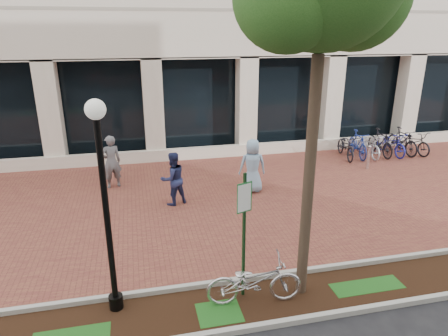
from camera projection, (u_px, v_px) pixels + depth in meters
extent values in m
plane|color=black|center=(227.00, 199.00, 13.17)|extent=(120.00, 120.00, 0.00)
cube|color=brown|center=(227.00, 199.00, 13.16)|extent=(40.00, 9.00, 0.01)
cube|color=black|center=(285.00, 298.00, 8.34)|extent=(40.00, 1.50, 0.01)
cube|color=#A2A199|center=(273.00, 275.00, 9.01)|extent=(40.00, 0.12, 0.12)
cube|color=#A2A199|center=(300.00, 320.00, 7.63)|extent=(40.00, 0.12, 0.12)
cube|color=black|center=(198.00, 105.00, 17.62)|extent=(40.00, 0.15, 4.20)
cube|color=beige|center=(203.00, 153.00, 17.22)|extent=(40.00, 0.25, 0.50)
cube|color=beige|center=(201.00, 108.00, 16.97)|extent=(0.80, 0.80, 4.20)
cube|color=#153C1C|center=(244.00, 237.00, 7.99)|extent=(0.05, 0.05, 2.75)
cube|color=#1A692D|center=(245.00, 198.00, 7.67)|extent=(0.34, 0.02, 0.62)
cube|color=white|center=(245.00, 198.00, 7.66)|extent=(0.30, 0.01, 0.56)
cylinder|color=black|center=(116.00, 302.00, 8.00)|extent=(0.28, 0.28, 0.30)
cylinder|color=black|center=(107.00, 221.00, 7.40)|extent=(0.12, 0.12, 3.90)
sphere|color=silver|center=(95.00, 109.00, 6.70)|extent=(0.36, 0.36, 0.36)
cylinder|color=#4C3A2B|center=(308.00, 185.00, 7.76)|extent=(0.22, 0.22, 4.91)
imported|color=silver|center=(254.00, 281.00, 8.05)|extent=(2.01, 0.88, 1.03)
imported|color=#595A5E|center=(111.00, 162.00, 13.84)|extent=(0.79, 0.64, 1.89)
imported|color=navy|center=(173.00, 179.00, 12.52)|extent=(1.02, 0.92, 1.72)
imported|color=#85A9C7|center=(252.00, 166.00, 13.48)|extent=(0.97, 0.69, 1.86)
cylinder|color=silver|center=(368.00, 159.00, 15.81)|extent=(0.11, 0.11, 0.88)
sphere|color=silver|center=(370.00, 147.00, 15.65)|extent=(0.12, 0.12, 0.12)
imported|color=black|center=(346.00, 146.00, 17.17)|extent=(1.06, 2.09, 1.05)
imported|color=navy|center=(358.00, 144.00, 17.26)|extent=(0.80, 1.99, 1.16)
imported|color=silver|center=(369.00, 145.00, 17.40)|extent=(0.86, 2.04, 1.05)
imported|color=black|center=(380.00, 143.00, 17.50)|extent=(0.61, 1.95, 1.16)
imported|color=#22269C|center=(391.00, 143.00, 17.63)|extent=(0.73, 2.01, 1.05)
imported|color=black|center=(402.00, 141.00, 17.73)|extent=(0.68, 1.97, 1.16)
imported|color=black|center=(413.00, 142.00, 17.86)|extent=(0.94, 2.06, 1.05)
cylinder|color=silver|center=(380.00, 147.00, 17.56)|extent=(0.04, 0.04, 0.80)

